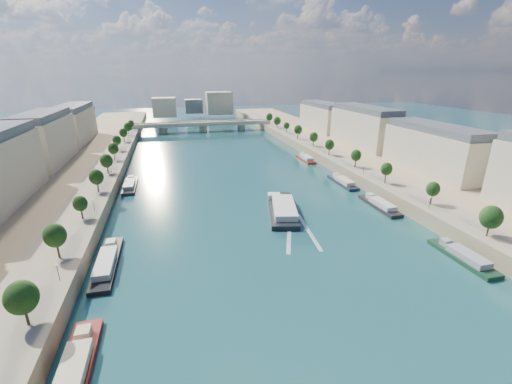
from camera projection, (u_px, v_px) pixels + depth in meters
ground at (237, 185)px, 150.81m from camera, size 700.00×700.00×0.00m
quay_left at (56, 193)px, 133.29m from camera, size 44.00×520.00×5.00m
quay_right at (382, 168)px, 166.66m from camera, size 44.00×520.00×5.00m
pave_left at (97, 184)px, 135.91m from camera, size 14.00×520.00×0.10m
pave_right at (355, 165)px, 162.33m from camera, size 14.00×520.00×0.10m
trees_left at (101, 169)px, 136.38m from camera, size 4.80×268.80×8.26m
trees_right at (342, 150)px, 169.18m from camera, size 4.80×268.80×8.26m
lamps_left at (104, 184)px, 126.91m from camera, size 0.36×200.36×4.28m
lamps_right at (342, 158)px, 164.94m from camera, size 0.36×200.36×4.28m
buildings_left at (22, 153)px, 136.57m from camera, size 16.00×226.00×23.20m
buildings_right at (394, 134)px, 175.96m from camera, size 16.00×226.00×23.20m
skyline at (198, 105)px, 347.13m from camera, size 79.00×42.00×22.00m
bridge at (203, 125)px, 280.40m from camera, size 112.00×12.00×8.15m
tour_barge at (282, 209)px, 121.06m from camera, size 16.27×32.98×4.31m
wake at (299, 232)px, 106.41m from camera, size 13.62×25.97×0.04m
moored_barges_left at (102, 281)px, 80.26m from camera, size 5.00×151.76×3.60m
moored_barges_right at (359, 193)px, 138.47m from camera, size 5.00×129.60×3.60m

